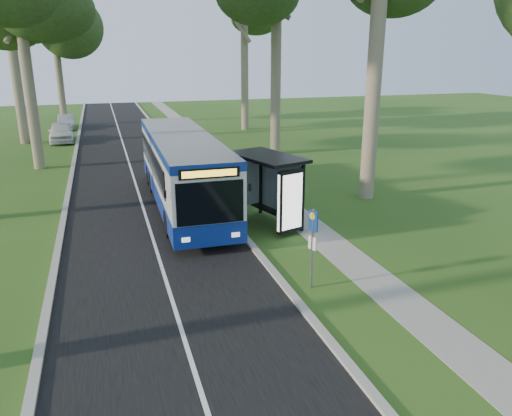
{
  "coord_description": "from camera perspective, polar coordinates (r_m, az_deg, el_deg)",
  "views": [
    {
      "loc": [
        -5.06,
        -15.6,
        7.08
      ],
      "look_at": [
        0.1,
        1.05,
        1.6
      ],
      "focal_mm": 35.0,
      "sensor_mm": 36.0,
      "label": 1
    }
  ],
  "objects": [
    {
      "name": "car_white",
      "position": [
        44.12,
        -21.39,
        8.09
      ],
      "size": [
        2.15,
        4.81,
        1.61
      ],
      "primitive_type": "imported",
      "rotation": [
        0.0,
        0.0,
        0.05
      ],
      "color": "silver",
      "rests_on": "ground"
    },
    {
      "name": "ground",
      "position": [
        17.86,
        0.68,
        -5.9
      ],
      "size": [
        120.0,
        120.0,
        0.0
      ],
      "primitive_type": "plane",
      "color": "#2A5219",
      "rests_on": "ground"
    },
    {
      "name": "bus_shelter",
      "position": [
        20.34,
        2.12,
        3.39
      ],
      "size": [
        2.87,
        3.92,
        3.01
      ],
      "rotation": [
        0.0,
        0.0,
        0.31
      ],
      "color": "black",
      "rests_on": "ground"
    },
    {
      "name": "tree_west_e",
      "position": [
        53.81,
        -22.25,
        19.74
      ],
      "size": [
        5.2,
        5.2,
        13.96
      ],
      "color": "#7A6B56",
      "rests_on": "ground"
    },
    {
      "name": "car_silver",
      "position": [
        51.48,
        -20.86,
        9.19
      ],
      "size": [
        1.56,
        4.13,
        1.35
      ],
      "primitive_type": "imported",
      "rotation": [
        0.0,
        0.0,
        0.03
      ],
      "color": "#9A9DA1",
      "rests_on": "ground"
    },
    {
      "name": "road",
      "position": [
        26.6,
        -13.25,
        1.57
      ],
      "size": [
        7.0,
        100.0,
        0.02
      ],
      "primitive_type": "cube",
      "color": "black",
      "rests_on": "ground"
    },
    {
      "name": "tree_east_d",
      "position": [
        47.62,
        -1.36,
        22.57
      ],
      "size": [
        5.2,
        5.2,
        15.29
      ],
      "color": "#7A6B56",
      "rests_on": "ground"
    },
    {
      "name": "centre_line",
      "position": [
        26.6,
        -13.26,
        1.6
      ],
      "size": [
        0.12,
        100.0,
        0.0
      ],
      "primitive_type": "cube",
      "color": "white",
      "rests_on": "road"
    },
    {
      "name": "bus",
      "position": [
        23.66,
        -8.35,
        4.29
      ],
      "size": [
        2.85,
        12.9,
        3.41
      ],
      "rotation": [
        0.0,
        0.0,
        -0.01
      ],
      "color": "silver",
      "rests_on": "ground"
    },
    {
      "name": "kerb_east",
      "position": [
        27.02,
        -5.86,
        2.31
      ],
      "size": [
        0.25,
        100.0,
        0.12
      ],
      "primitive_type": "cube",
      "color": "#9E9B93",
      "rests_on": "ground"
    },
    {
      "name": "footpath",
      "position": [
        27.75,
        0.23,
        2.7
      ],
      "size": [
        1.5,
        100.0,
        0.02
      ],
      "primitive_type": "cube",
      "color": "gray",
      "rests_on": "ground"
    },
    {
      "name": "litter_bin",
      "position": [
        24.17,
        -1.39,
        1.49
      ],
      "size": [
        0.49,
        0.49,
        0.86
      ],
      "rotation": [
        0.0,
        0.0,
        0.11
      ],
      "color": "black",
      "rests_on": "ground"
    },
    {
      "name": "kerb_west",
      "position": [
        26.62,
        -20.78,
        1.0
      ],
      "size": [
        0.25,
        100.0,
        0.12
      ],
      "primitive_type": "cube",
      "color": "#9E9B93",
      "rests_on": "ground"
    },
    {
      "name": "bus_stop_sign",
      "position": [
        15.31,
        6.48,
        -3.63
      ],
      "size": [
        0.17,
        0.35,
        2.57
      ],
      "rotation": [
        0.0,
        0.0,
        0.38
      ],
      "color": "gray",
      "rests_on": "ground"
    }
  ]
}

